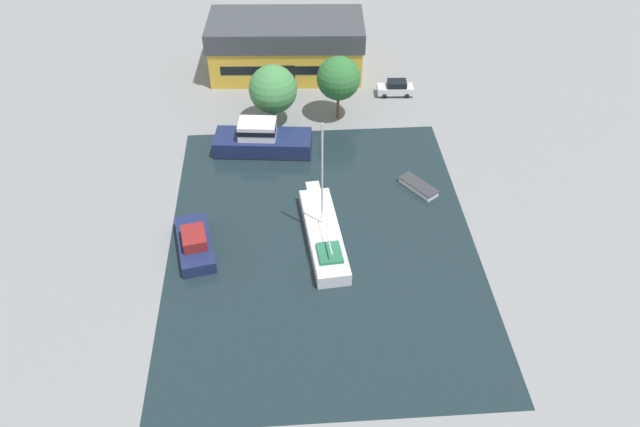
{
  "coord_description": "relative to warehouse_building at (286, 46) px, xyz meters",
  "views": [
    {
      "loc": [
        -2.8,
        -39.49,
        37.93
      ],
      "look_at": [
        0.0,
        2.62,
        1.0
      ],
      "focal_mm": 35.0,
      "sensor_mm": 36.0,
      "label": 1
    }
  ],
  "objects": [
    {
      "name": "ground_plane",
      "position": [
        2.22,
        -31.1,
        -3.41
      ],
      "size": [
        440.0,
        440.0,
        0.0
      ],
      "primitive_type": "plane",
      "color": "gray"
    },
    {
      "name": "water_canal",
      "position": [
        2.22,
        -31.1,
        -3.41
      ],
      "size": [
        26.66,
        35.0,
        0.01
      ],
      "primitive_type": "cube",
      "color": "#19282D",
      "rests_on": "ground"
    },
    {
      "name": "warehouse_building",
      "position": [
        0.0,
        0.0,
        0.0
      ],
      "size": [
        19.02,
        10.02,
        6.73
      ],
      "rotation": [
        0.0,
        0.0,
        -0.06
      ],
      "color": "gold",
      "rests_on": "ground"
    },
    {
      "name": "quay_tree_near_building",
      "position": [
        5.37,
        -11.1,
        1.5
      ],
      "size": [
        4.72,
        4.72,
        7.28
      ],
      "color": "brown",
      "rests_on": "ground"
    },
    {
      "name": "quay_tree_by_water",
      "position": [
        -1.7,
        -11.67,
        0.76
      ],
      "size": [
        5.2,
        5.2,
        6.78
      ],
      "color": "brown",
      "rests_on": "ground"
    },
    {
      "name": "parked_car",
      "position": [
        12.56,
        -6.59,
        -2.52
      ],
      "size": [
        4.28,
        1.96,
        1.81
      ],
      "rotation": [
        0.0,
        0.0,
        1.52
      ],
      "color": "silver",
      "rests_on": "ground"
    },
    {
      "name": "sailboat_moored",
      "position": [
        2.36,
        -30.76,
        -2.68
      ],
      "size": [
        3.83,
        12.69,
        11.63
      ],
      "rotation": [
        0.0,
        0.0,
        0.09
      ],
      "color": "silver",
      "rests_on": "water_canal"
    },
    {
      "name": "motor_cruiser",
      "position": [
        -3.05,
        -16.8,
        -2.17
      ],
      "size": [
        10.38,
        4.75,
        3.4
      ],
      "rotation": [
        0.0,
        0.0,
        1.47
      ],
      "color": "#19234C",
      "rests_on": "water_canal"
    },
    {
      "name": "small_dinghy",
      "position": [
        12.01,
        -24.37,
        -3.09
      ],
      "size": [
        3.62,
        4.24,
        0.62
      ],
      "rotation": [
        0.0,
        0.0,
        0.62
      ],
      "color": "white",
      "rests_on": "water_canal"
    },
    {
      "name": "cabin_boat",
      "position": [
        -8.74,
        -31.39,
        -2.6
      ],
      "size": [
        4.07,
        7.1,
        2.22
      ],
      "rotation": [
        0.0,
        0.0,
        0.2
      ],
      "color": "#19234C",
      "rests_on": "water_canal"
    }
  ]
}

